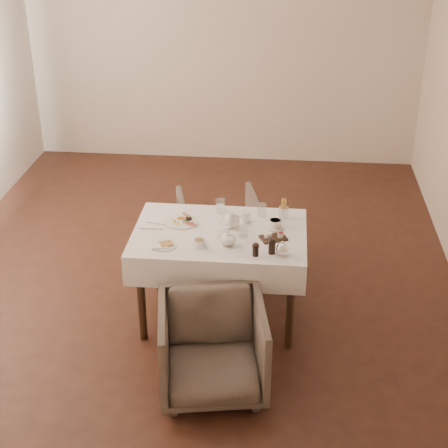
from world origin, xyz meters
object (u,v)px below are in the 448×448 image
table (220,246)px  breakfast_plate (182,221)px  armchair_far (218,229)px  armchair_near (212,348)px  teapot_centre (231,219)px

table → breakfast_plate: bearing=156.8°
table → armchair_far: table is taller
table → armchair_far: bearing=96.6°
armchair_near → teapot_centre: (0.05, 0.90, 0.50)m
table → teapot_centre: (0.08, 0.08, 0.18)m
table → breakfast_plate: size_ratio=4.99×
armchair_far → breakfast_plate: bearing=61.2°
teapot_centre → table: bearing=-160.3°
teapot_centre → breakfast_plate: bearing=148.1°
table → armchair_far: (-0.10, 0.86, -0.32)m
armchair_near → armchair_far: 1.69m
table → armchair_near: 0.89m
teapot_centre → armchair_near: bearing=-117.2°
armchair_near → teapot_centre: teapot_centre is taller
armchair_near → table: bearing=82.5°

